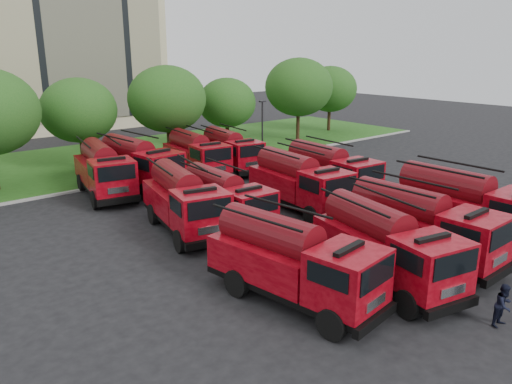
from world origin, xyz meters
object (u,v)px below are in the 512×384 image
fire_truck_7 (329,171)px  firefighter_5 (414,198)px  fire_truck_11 (230,151)px  fire_truck_6 (299,182)px  fire_truck_0 (293,261)px  fire_truck_3 (466,206)px  fire_truck_2 (420,226)px  fire_truck_4 (184,201)px  fire_truck_5 (224,200)px  fire_truck_10 (196,154)px  fire_truck_9 (138,164)px  fire_truck_1 (385,246)px  firefighter_1 (501,325)px  firefighter_3 (435,226)px  fire_truck_8 (104,170)px  firefighter_4 (265,258)px

fire_truck_7 → firefighter_5: bearing=-39.6°
fire_truck_7 → fire_truck_11: bearing=98.4°
fire_truck_6 → firefighter_5: 8.18m
fire_truck_0 → fire_truck_3: fire_truck_3 is taller
fire_truck_2 → fire_truck_4: bearing=120.3°
fire_truck_5 → fire_truck_10: fire_truck_10 is taller
firefighter_5 → fire_truck_5: bearing=-25.8°
fire_truck_7 → firefighter_5: fire_truck_7 is taller
fire_truck_6 → fire_truck_9: size_ratio=0.97×
fire_truck_1 → firefighter_1: (0.46, -4.71, -1.64)m
fire_truck_5 → firefighter_3: fire_truck_5 is taller
fire_truck_2 → fire_truck_8: fire_truck_8 is taller
fire_truck_10 → firefighter_1: fire_truck_10 is taller
fire_truck_8 → firefighter_5: 20.24m
fire_truck_1 → fire_truck_2: fire_truck_2 is taller
fire_truck_0 → firefighter_5: fire_truck_0 is taller
fire_truck_11 → firefighter_5: fire_truck_11 is taller
fire_truck_5 → firefighter_3: bearing=-35.8°
firefighter_4 → fire_truck_8: bearing=-22.9°
fire_truck_9 → firefighter_5: size_ratio=4.41×
fire_truck_9 → firefighter_1: (1.50, -24.17, -1.75)m
fire_truck_6 → fire_truck_8: bearing=133.0°
fire_truck_10 → fire_truck_4: bearing=-119.7°
fire_truck_3 → fire_truck_6: size_ratio=1.03×
fire_truck_5 → firefighter_3: 11.66m
fire_truck_5 → firefighter_5: bearing=-12.6°
fire_truck_1 → firefighter_3: bearing=28.5°
fire_truck_9 → fire_truck_3: bearing=-72.0°
firefighter_4 → fire_truck_10: bearing=-50.6°
firefighter_4 → fire_truck_9: bearing=-32.5°
fire_truck_2 → fire_truck_11: bearing=77.8°
fire_truck_10 → fire_truck_7: bearing=-64.4°
fire_truck_1 → firefighter_1: 5.01m
fire_truck_11 → fire_truck_5: bearing=-120.5°
fire_truck_8 → firefighter_3: bearing=-45.3°
fire_truck_8 → firefighter_4: bearing=-73.4°
fire_truck_0 → fire_truck_6: (8.16, 7.93, 0.02)m
fire_truck_10 → fire_truck_11: fire_truck_10 is taller
firefighter_3 → fire_truck_4: bearing=-69.1°
fire_truck_0 → fire_truck_7: bearing=29.2°
fire_truck_0 → fire_truck_11: fire_truck_0 is taller
fire_truck_0 → fire_truck_6: fire_truck_6 is taller
fire_truck_10 → firefighter_3: 18.30m
fire_truck_4 → fire_truck_8: (-0.45, 9.02, 0.03)m
fire_truck_3 → fire_truck_5: 12.36m
fire_truck_2 → fire_truck_3: bearing=-0.9°
fire_truck_8 → fire_truck_0: bearing=-80.4°
fire_truck_9 → firefighter_3: (8.97, -17.15, -1.75)m
fire_truck_9 → firefighter_3: 19.43m
fire_truck_9 → fire_truck_11: (8.05, 0.30, -0.16)m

